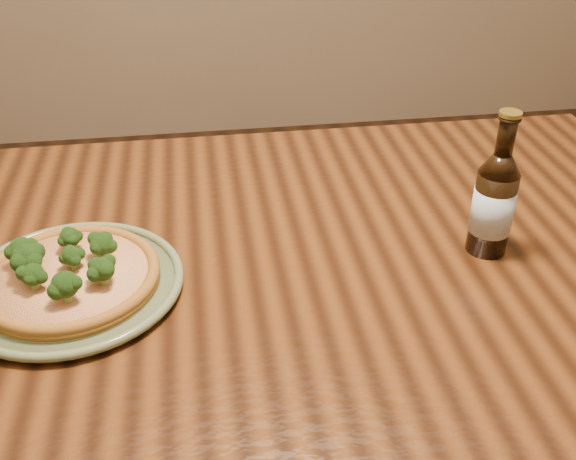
{
  "coord_description": "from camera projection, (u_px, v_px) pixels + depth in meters",
  "views": [
    {
      "loc": [
        -0.05,
        -0.77,
        1.35
      ],
      "look_at": [
        0.07,
        0.05,
        0.82
      ],
      "focal_mm": 42.0,
      "sensor_mm": 36.0,
      "label": 1
    }
  ],
  "objects": [
    {
      "name": "table",
      "position": [
        239.0,
        301.0,
        1.11
      ],
      "size": [
        1.6,
        0.9,
        0.75
      ],
      "color": "#4C2810",
      "rests_on": "ground"
    },
    {
      "name": "plate",
      "position": [
        72.0,
        284.0,
        0.97
      ],
      "size": [
        0.32,
        0.32,
        0.02
      ],
      "rotation": [
        0.0,
        0.0,
        -0.35
      ],
      "color": "#65734F",
      "rests_on": "table"
    },
    {
      "name": "pizza",
      "position": [
        69.0,
        275.0,
        0.96
      ],
      "size": [
        0.26,
        0.26,
        0.07
      ],
      "rotation": [
        0.0,
        0.0,
        -0.33
      ],
      "color": "#986222",
      "rests_on": "plate"
    },
    {
      "name": "beer_bottle",
      "position": [
        494.0,
        202.0,
        1.02
      ],
      "size": [
        0.06,
        0.06,
        0.23
      ],
      "rotation": [
        0.0,
        0.0,
        0.4
      ],
      "color": "black",
      "rests_on": "table"
    }
  ]
}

